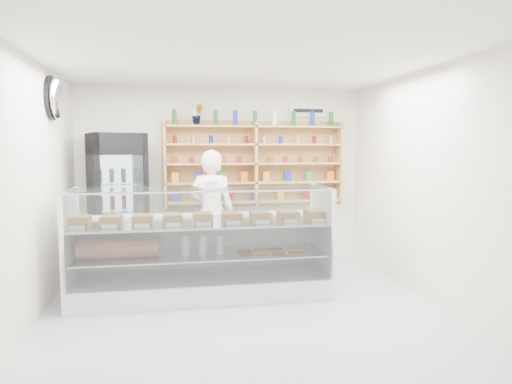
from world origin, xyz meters
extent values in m
plane|color=#ACACB1|center=(0.00, 0.00, 0.00)|extent=(5.00, 5.00, 0.00)
plane|color=white|center=(0.00, 0.00, 2.80)|extent=(5.00, 5.00, 0.00)
plane|color=silver|center=(0.00, 2.50, 1.40)|extent=(4.50, 0.00, 4.50)
plane|color=silver|center=(0.00, -2.50, 1.40)|extent=(4.50, 0.00, 4.50)
plane|color=silver|center=(-2.25, 0.00, 1.40)|extent=(0.00, 5.00, 5.00)
plane|color=silver|center=(2.25, 0.00, 1.40)|extent=(0.00, 5.00, 5.00)
cube|color=white|center=(-0.44, 0.79, 0.13)|extent=(3.13, 0.89, 0.26)
cube|color=white|center=(-0.44, 1.21, 0.59)|extent=(3.13, 0.05, 0.66)
cube|color=silver|center=(-0.44, 0.79, 0.53)|extent=(3.01, 0.78, 0.02)
cube|color=silver|center=(-0.44, 0.79, 0.92)|extent=(3.07, 0.82, 0.02)
cube|color=silver|center=(-0.44, 0.36, 0.81)|extent=(3.07, 0.13, 1.09)
cube|color=silver|center=(-0.44, 0.74, 1.36)|extent=(3.07, 0.62, 0.01)
imported|color=white|center=(-0.24, 1.76, 0.91)|extent=(0.77, 0.63, 1.82)
cube|color=black|center=(-1.59, 2.08, 1.03)|extent=(0.93, 0.92, 2.06)
cube|color=#270431|center=(-1.70, 1.76, 1.90)|extent=(0.70, 0.26, 0.29)
cube|color=silver|center=(-1.70, 1.75, 0.94)|extent=(0.59, 0.21, 1.62)
cube|color=tan|center=(-0.90, 2.34, 1.59)|extent=(0.04, 0.28, 1.33)
cube|color=tan|center=(0.50, 2.34, 1.59)|extent=(0.04, 0.28, 1.33)
cube|color=tan|center=(1.90, 2.34, 1.59)|extent=(0.04, 0.28, 1.33)
cube|color=tan|center=(0.50, 2.34, 1.00)|extent=(2.80, 0.28, 0.03)
cube|color=tan|center=(0.50, 2.34, 1.30)|extent=(2.80, 0.28, 0.03)
cube|color=tan|center=(0.50, 2.34, 1.60)|extent=(2.80, 0.28, 0.03)
cube|color=tan|center=(0.50, 2.34, 1.90)|extent=(2.80, 0.28, 0.03)
cube|color=tan|center=(0.50, 2.34, 2.18)|extent=(2.80, 0.28, 0.03)
imported|color=#1E6626|center=(-0.40, 2.34, 2.36)|extent=(0.19, 0.16, 0.32)
ellipsoid|color=silver|center=(-2.17, 1.20, 2.45)|extent=(0.15, 0.50, 0.50)
cube|color=white|center=(1.40, 2.47, 2.45)|extent=(0.62, 0.03, 0.20)
camera|label=1|loc=(-0.79, -4.78, 1.84)|focal=32.00mm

